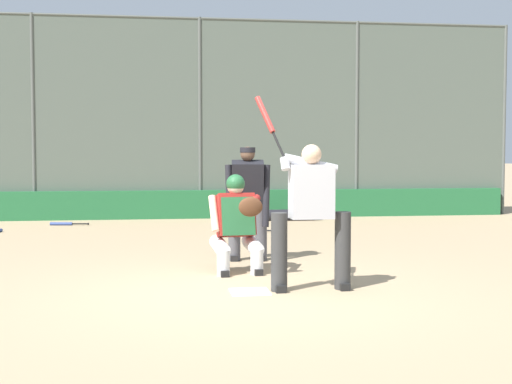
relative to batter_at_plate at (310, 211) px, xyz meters
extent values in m
plane|color=tan|center=(0.69, 0.04, -0.89)|extent=(160.00, 160.00, 0.00)
cube|color=white|center=(0.69, 0.04, -0.88)|extent=(0.43, 0.43, 0.01)
cylinder|color=#515651|center=(-6.81, -8.87, 1.44)|extent=(0.08, 0.08, 4.65)
cylinder|color=#515651|center=(-3.06, -8.87, 1.44)|extent=(0.08, 0.08, 4.65)
cylinder|color=#515651|center=(0.69, -8.87, 1.44)|extent=(0.08, 0.08, 4.65)
cylinder|color=#515651|center=(4.44, -8.87, 1.44)|extent=(0.08, 0.08, 4.65)
cube|color=#515B51|center=(0.69, -8.87, 1.44)|extent=(15.00, 0.01, 4.65)
cylinder|color=#515651|center=(0.69, -8.87, 3.73)|extent=(15.00, 0.06, 0.06)
cube|color=#236638|center=(0.69, -8.77, -0.56)|extent=(14.70, 0.18, 0.65)
cube|color=slate|center=(-1.21, -11.45, -0.83)|extent=(10.50, 3.05, 0.12)
cube|color=slate|center=(-1.21, -10.35, -0.67)|extent=(10.50, 0.55, 0.44)
cube|color=#B7BABC|center=(-1.21, -10.35, -0.41)|extent=(10.50, 0.24, 0.08)
cube|color=slate|center=(-1.21, -10.90, -0.51)|extent=(10.50, 0.55, 0.76)
cube|color=#B7BABC|center=(-1.21, -10.90, -0.09)|extent=(10.50, 0.24, 0.08)
cube|color=slate|center=(-1.21, -11.45, -0.35)|extent=(10.50, 0.55, 1.08)
cube|color=#B7BABC|center=(-1.21, -11.45, 0.23)|extent=(10.50, 0.24, 0.08)
cube|color=slate|center=(-1.21, -12.00, -0.19)|extent=(10.50, 0.55, 1.40)
cube|color=#B7BABC|center=(-1.21, -12.00, 0.55)|extent=(10.50, 0.24, 0.08)
cube|color=slate|center=(-1.21, -12.55, -0.03)|extent=(10.50, 0.55, 1.72)
cube|color=#B7BABC|center=(-1.21, -12.55, 0.87)|extent=(10.50, 0.24, 0.08)
cylinder|color=#333333|center=(-0.37, 0.00, -0.45)|extent=(0.18, 0.18, 0.87)
cube|color=black|center=(-0.37, 0.00, -0.85)|extent=(0.12, 0.28, 0.08)
cylinder|color=#333333|center=(0.35, 0.01, -0.45)|extent=(0.18, 0.18, 0.87)
cube|color=black|center=(0.35, 0.01, -0.85)|extent=(0.12, 0.28, 0.08)
cube|color=#B7B7BC|center=(-0.01, 0.01, 0.22)|extent=(0.48, 0.29, 0.60)
sphere|color=tan|center=(-0.01, 0.01, 0.63)|extent=(0.22, 0.22, 0.22)
cylinder|color=#B7B7BC|center=(0.00, -0.02, 0.53)|extent=(0.61, 0.14, 0.23)
cylinder|color=#B7B7BC|center=(0.28, -0.01, 0.53)|extent=(0.13, 0.16, 0.17)
sphere|color=black|center=(0.29, -0.04, 0.59)|extent=(0.04, 0.04, 0.04)
cylinder|color=black|center=(0.34, -0.11, 0.74)|extent=(0.14, 0.19, 0.31)
cylinder|color=maroon|center=(0.47, -0.29, 1.08)|extent=(0.23, 0.29, 0.44)
cylinder|color=silver|center=(0.45, -1.08, -0.73)|extent=(0.16, 0.16, 0.32)
cylinder|color=silver|center=(0.47, -1.29, -0.54)|extent=(0.24, 0.51, 0.25)
cube|color=black|center=(0.45, -1.08, -0.85)|extent=(0.13, 0.27, 0.08)
cylinder|color=silver|center=(0.88, -1.03, -0.73)|extent=(0.16, 0.16, 0.32)
cylinder|color=silver|center=(0.90, -1.24, -0.54)|extent=(0.24, 0.51, 0.25)
cube|color=black|center=(0.88, -1.03, -0.85)|extent=(0.13, 0.27, 0.08)
cube|color=maroon|center=(0.69, -1.31, -0.15)|extent=(0.51, 0.43, 0.58)
cube|color=#235B33|center=(0.68, -1.16, -0.15)|extent=(0.43, 0.19, 0.48)
sphere|color=beige|center=(0.69, -1.31, 0.21)|extent=(0.22, 0.22, 0.22)
sphere|color=#235B33|center=(0.69, -1.31, 0.25)|extent=(0.24, 0.24, 0.24)
cylinder|color=maroon|center=(0.49, -1.08, 0.03)|extent=(0.25, 0.57, 0.17)
ellipsoid|color=#56331E|center=(0.56, -0.81, -0.01)|extent=(0.31, 0.13, 0.24)
cylinder|color=beige|center=(0.97, -1.28, -0.13)|extent=(0.13, 0.34, 0.47)
cylinder|color=#4C4C51|center=(0.23, -2.24, -0.47)|extent=(0.17, 0.17, 0.83)
cube|color=black|center=(0.23, -2.24, -0.85)|extent=(0.14, 0.29, 0.08)
cylinder|color=#4C4C51|center=(0.60, -2.28, -0.47)|extent=(0.17, 0.17, 0.83)
cube|color=black|center=(0.60, -2.28, -0.85)|extent=(0.14, 0.29, 0.08)
cube|color=black|center=(0.42, -2.21, 0.23)|extent=(0.49, 0.44, 0.63)
sphere|color=brown|center=(0.42, -2.21, 0.63)|extent=(0.21, 0.21, 0.21)
cylinder|color=black|center=(0.42, -2.21, 0.68)|extent=(0.22, 0.22, 0.07)
cylinder|color=black|center=(0.17, -2.12, 0.04)|extent=(0.16, 0.24, 0.88)
cylinder|color=black|center=(0.69, -2.17, 0.04)|extent=(0.12, 0.23, 0.88)
sphere|color=black|center=(3.13, -7.50, -0.86)|extent=(0.04, 0.04, 0.04)
cylinder|color=black|center=(3.29, -7.53, -0.86)|extent=(0.34, 0.07, 0.03)
cylinder|color=#334789|center=(3.69, -7.58, -0.86)|extent=(0.47, 0.13, 0.07)
sphere|color=black|center=(0.50, -6.82, -0.86)|extent=(0.04, 0.04, 0.04)
cylinder|color=black|center=(0.37, -6.92, -0.86)|extent=(0.28, 0.22, 0.03)
cylinder|color=tan|center=(0.05, -7.15, -0.86)|extent=(0.40, 0.32, 0.07)
sphere|color=black|center=(-0.70, -5.60, -0.86)|extent=(0.04, 0.04, 0.04)
cylinder|color=black|center=(-0.53, -5.67, -0.86)|extent=(0.35, 0.16, 0.03)
cylinder|color=maroon|center=(-0.13, -5.83, -0.86)|extent=(0.49, 0.25, 0.07)
ellipsoid|color=#56331E|center=(-0.21, -8.13, -0.83)|extent=(0.30, 0.19, 0.11)
ellipsoid|color=#56331E|center=(-0.13, -8.04, -0.84)|extent=(0.11, 0.09, 0.09)
cylinder|color=black|center=(-1.30, -7.97, -0.76)|extent=(1.06, 0.25, 0.25)
sphere|color=black|center=(-1.83, -7.97, -0.76)|extent=(0.25, 0.25, 0.25)
sphere|color=black|center=(-0.77, -7.97, -0.76)|extent=(0.25, 0.25, 0.25)
camera|label=1|loc=(1.69, 7.74, 0.66)|focal=50.00mm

